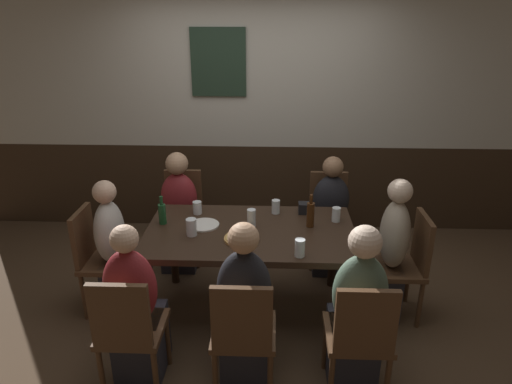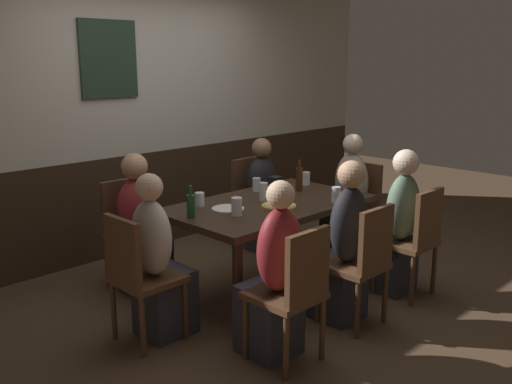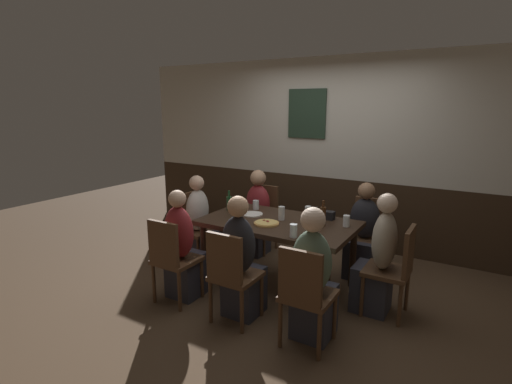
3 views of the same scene
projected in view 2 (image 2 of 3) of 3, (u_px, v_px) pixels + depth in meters
The scene contains 28 objects.
ground_plane at pixel (268, 290), 4.61m from camera, with size 12.00×12.00×0.00m, color #4C3826.
wall_back at pixel (145, 116), 5.44m from camera, with size 6.40×0.13×2.60m.
dining_table at pixel (269, 212), 4.46m from camera, with size 1.62×0.95×0.74m.
chair_head_west at pixel (138, 272), 3.65m from camera, with size 0.40×0.40×0.88m.
chair_head_east at pixel (358, 204), 5.34m from camera, with size 0.40×0.40×0.88m.
chair_left_far at pixel (130, 227), 4.61m from camera, with size 0.40×0.40×0.88m.
chair_left_near at pixel (294, 288), 3.39m from camera, with size 0.40×0.40×0.88m.
chair_mid_near at pixel (362, 259), 3.89m from camera, with size 0.40×0.40×0.88m.
chair_right_near at pixel (415, 236), 4.38m from camera, with size 0.40×0.40×0.88m.
chair_right_far at pixel (253, 198), 5.60m from camera, with size 0.40×0.40×0.88m.
person_head_west at pixel (159, 269), 3.77m from camera, with size 0.37×0.34×1.13m.
person_head_east at pixel (348, 207), 5.23m from camera, with size 0.37×0.34×1.18m.
person_left_far at pixel (141, 234), 4.50m from camera, with size 0.34×0.37×1.12m.
person_left_near at pixel (274, 284), 3.51m from camera, with size 0.34×0.37×1.14m.
person_mid_near at pixel (343, 254), 4.00m from camera, with size 0.34×0.37×1.17m.
person_right_near at pixel (396, 232), 4.49m from camera, with size 0.34×0.37×1.17m.
person_right_far at pixel (265, 204), 5.49m from camera, with size 0.34×0.37×1.10m.
pizza at pixel (279, 206), 4.29m from camera, with size 0.27×0.27×0.03m.
pint_glass_pale at pixel (264, 193), 4.47m from camera, with size 0.07×0.07×0.15m.
beer_glass_tall at pixel (257, 186), 4.79m from camera, with size 0.07×0.07×0.12m.
pint_glass_amber at pixel (306, 179), 5.03m from camera, with size 0.07×0.07×0.12m.
highball_clear at pixel (336, 196), 4.41m from camera, with size 0.07×0.07×0.13m.
beer_glass_half at pixel (200, 200), 4.31m from camera, with size 0.07×0.07×0.11m.
pint_glass_stout at pixel (237, 208), 4.05m from camera, with size 0.08×0.08×0.13m.
beer_bottle_green at pixel (191, 205), 3.99m from camera, with size 0.06×0.06×0.23m.
beer_bottle_brown at pixel (299, 179), 4.80m from camera, with size 0.06×0.06×0.27m.
plate_white_large at pixel (228, 209), 4.23m from camera, with size 0.24×0.24×0.01m, color white.
condiment_caddy at pixel (275, 182), 4.97m from camera, with size 0.11×0.09×0.09m, color black.
Camera 2 is at (-3.12, -2.96, 1.85)m, focal length 39.61 mm.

